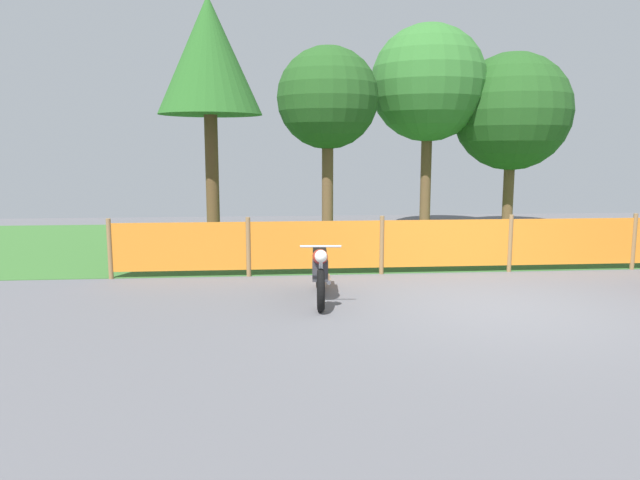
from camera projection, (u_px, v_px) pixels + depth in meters
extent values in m
cube|color=#5B5B60|center=(496.00, 308.00, 8.38)|extent=(24.00, 24.00, 0.02)
cube|color=#386B2D|center=(400.00, 241.00, 14.51)|extent=(24.00, 7.62, 0.01)
cylinder|color=olive|center=(110.00, 249.00, 10.17)|extent=(0.08, 0.08, 1.05)
cylinder|color=olive|center=(248.00, 247.00, 10.37)|extent=(0.08, 0.08, 1.05)
cylinder|color=olive|center=(382.00, 245.00, 10.57)|extent=(0.08, 0.08, 1.05)
cylinder|color=olive|center=(510.00, 243.00, 10.77)|extent=(0.08, 0.08, 1.05)
cylinder|color=olive|center=(634.00, 242.00, 10.97)|extent=(0.08, 0.08, 1.05)
cube|color=orange|center=(180.00, 247.00, 10.27)|extent=(2.29, 0.02, 0.85)
cube|color=orange|center=(316.00, 245.00, 10.47)|extent=(2.29, 0.02, 0.85)
cube|color=orange|center=(447.00, 243.00, 10.67)|extent=(2.29, 0.02, 0.85)
cube|color=orange|center=(573.00, 241.00, 10.87)|extent=(2.29, 0.02, 0.85)
cylinder|color=brown|center=(212.00, 185.00, 12.65)|extent=(0.28, 0.28, 2.94)
cone|color=#286023|center=(209.00, 55.00, 12.25)|extent=(2.17, 2.17, 2.42)
cylinder|color=brown|center=(328.00, 187.00, 14.59)|extent=(0.28, 0.28, 2.59)
sphere|color=#23511E|center=(328.00, 98.00, 14.27)|extent=(2.46, 2.46, 2.46)
cylinder|color=brown|center=(426.00, 179.00, 15.72)|extent=(0.28, 0.28, 2.87)
sphere|color=#33702D|center=(428.00, 83.00, 15.35)|extent=(3.01, 3.01, 3.01)
cylinder|color=brown|center=(508.00, 193.00, 15.92)|extent=(0.28, 0.28, 2.13)
sphere|color=#23511E|center=(512.00, 112.00, 15.60)|extent=(3.08, 3.08, 3.08)
torus|color=black|center=(321.00, 290.00, 8.12)|extent=(0.15, 0.61, 0.61)
cylinder|color=silver|center=(321.00, 290.00, 8.12)|extent=(0.07, 0.14, 0.13)
torus|color=black|center=(319.00, 271.00, 9.43)|extent=(0.15, 0.61, 0.61)
cylinder|color=silver|center=(319.00, 271.00, 9.43)|extent=(0.07, 0.14, 0.13)
cube|color=#38383D|center=(320.00, 268.00, 8.80)|extent=(0.27, 0.58, 0.30)
ellipsoid|color=maroon|center=(320.00, 257.00, 8.55)|extent=(0.26, 0.51, 0.21)
cube|color=black|center=(320.00, 253.00, 9.01)|extent=(0.24, 0.54, 0.09)
cube|color=silver|center=(319.00, 250.00, 9.38)|extent=(0.17, 0.35, 0.04)
cylinder|color=silver|center=(321.00, 270.00, 8.14)|extent=(0.07, 0.22, 0.54)
sphere|color=white|center=(321.00, 256.00, 7.96)|extent=(0.18, 0.18, 0.17)
cylinder|color=silver|center=(321.00, 246.00, 8.13)|extent=(0.57, 0.07, 0.03)
cylinder|color=silver|center=(328.00, 279.00, 9.12)|extent=(0.10, 0.52, 0.07)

